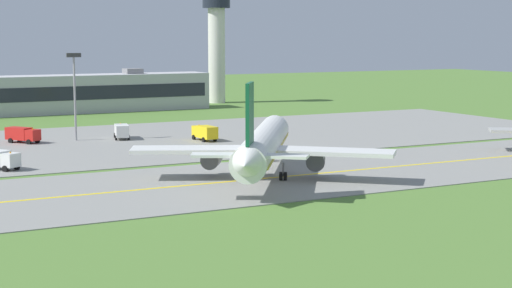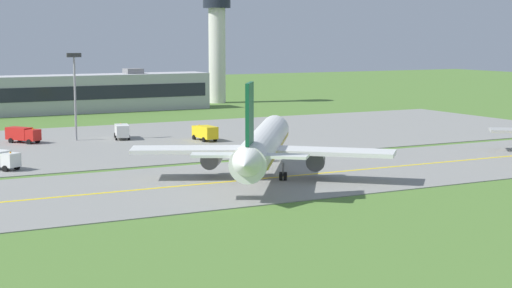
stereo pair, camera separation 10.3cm
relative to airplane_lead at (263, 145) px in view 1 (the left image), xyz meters
The scene contains 11 objects.
ground_plane 4.30m from the airplane_lead, 149.35° to the right, with size 500.00×500.00×0.00m, color #517A33.
taxiway_strip 4.26m from the airplane_lead, 149.35° to the right, with size 240.00×28.00×0.10m, color gray.
apron_pad 42.54m from the airplane_lead, 77.78° to the left, with size 140.00×52.00×0.10m, color gray.
taxiway_centreline 4.20m from the airplane_lead, 149.35° to the right, with size 220.00×0.60×0.01m, color yellow.
airplane_lead is the anchor object (origin of this frame).
service_truck_baggage 37.55m from the airplane_lead, 76.95° to the left, with size 2.53×6.08×2.60m.
service_truck_fuel 45.38m from the airplane_lead, 93.99° to the left, with size 3.49×6.32×2.60m.
service_truck_pushback 51.47m from the airplane_lead, 111.91° to the left, with size 5.12×6.09×2.60m.
terminal_building 97.63m from the airplane_lead, 86.76° to the left, with size 58.97×9.30×9.84m.
control_tower 116.94m from the airplane_lead, 67.84° to the left, with size 7.60×7.60×29.60m.
apron_light_mast 48.32m from the airplane_lead, 102.72° to the left, with size 2.40×0.50×14.70m.
Camera 1 is at (-46.53, -88.17, 17.59)m, focal length 57.86 mm.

